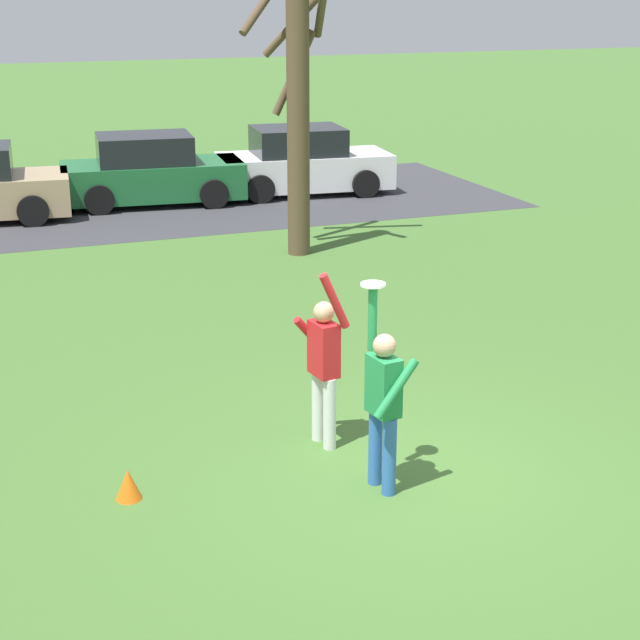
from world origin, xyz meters
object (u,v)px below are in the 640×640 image
at_px(person_catcher, 383,399).
at_px(field_cone_orange, 128,484).
at_px(parked_car_white, 303,163).
at_px(parked_car_green, 151,172).
at_px(frisbee_disc, 373,284).
at_px(person_defender, 324,361).
at_px(bare_tree_tall, 298,101).

relative_size(person_catcher, field_cone_orange, 6.50).
bearing_deg(parked_car_white, parked_car_green, -175.48).
bearing_deg(frisbee_disc, parked_car_green, 87.06).
distance_m(person_catcher, frisbee_disc, 1.13).
distance_m(person_defender, bare_tree_tall, 8.57).
distance_m(person_catcher, field_cone_orange, 2.65).
height_order(person_defender, bare_tree_tall, bare_tree_tall).
bearing_deg(person_defender, field_cone_orange, -85.92).
bearing_deg(bare_tree_tall, person_catcher, -104.57).
relative_size(frisbee_disc, bare_tree_tall, 0.05).
bearing_deg(field_cone_orange, person_catcher, -15.83).
xyz_separation_m(bare_tree_tall, field_cone_orange, (-4.81, -8.47, -2.66)).
bearing_deg(frisbee_disc, person_catcher, -81.71).
relative_size(person_catcher, frisbee_disc, 8.46).
bearing_deg(parked_car_white, field_cone_orange, -110.38).
relative_size(person_defender, parked_car_green, 0.48).
bearing_deg(person_catcher, field_cone_orange, 65.88).
height_order(person_catcher, bare_tree_tall, bare_tree_tall).
distance_m(parked_car_green, parked_car_white, 3.68).
distance_m(parked_car_white, field_cone_orange, 15.41).
relative_size(frisbee_disc, parked_car_green, 0.06).
bearing_deg(field_cone_orange, person_defender, 12.37).
xyz_separation_m(person_defender, field_cone_orange, (-2.26, -0.49, -0.82)).
bearing_deg(bare_tree_tall, frisbee_disc, -105.12).
bearing_deg(bare_tree_tall, parked_car_green, 107.12).
relative_size(person_defender, field_cone_orange, 6.37).
bearing_deg(parked_car_green, person_defender, -87.86).
bearing_deg(parked_car_green, field_cone_orange, -96.82).
relative_size(person_defender, bare_tree_tall, 0.38).
distance_m(frisbee_disc, field_cone_orange, 3.11).
bearing_deg(parked_car_green, person_catcher, -86.88).
relative_size(parked_car_green, parked_car_white, 1.00).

